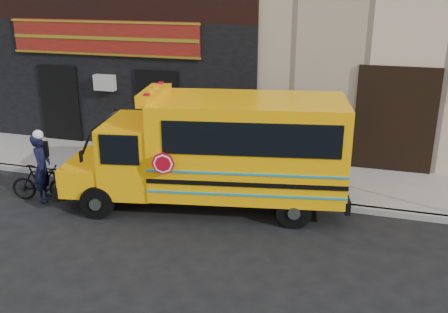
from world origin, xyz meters
The scene contains 6 objects.
ground centered at (0.00, 0.00, 0.00)m, with size 120.00×120.00×0.00m, color black.
curb centered at (0.00, 2.60, 0.07)m, with size 40.00×0.20×0.15m, color gray.
sidewalk centered at (0.00, 4.10, 0.07)m, with size 40.00×3.00×0.15m, color gray.
school_bus centered at (-0.06, 1.97, 1.51)m, with size 7.17×3.36×2.92m.
bicycle centered at (-4.54, 1.00, 0.48)m, with size 0.45×1.59×0.95m, color black.
cyclist centered at (-4.45, 0.96, 0.87)m, with size 0.63×0.41×1.73m, color black.
Camera 1 is at (3.29, -8.95, 5.26)m, focal length 40.00 mm.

